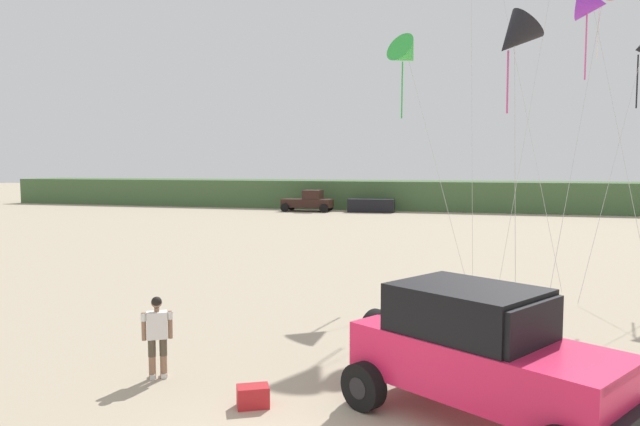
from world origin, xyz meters
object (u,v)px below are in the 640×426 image
Objects in this scene: distant_sedan at (371,206)px; cooler_box at (253,396)px; kite_orange_streamer at (592,4)px; kite_green_box at (515,37)px; distant_pickup at (309,201)px; kite_purple_stunt at (407,54)px; jeep at (481,352)px; person_watching at (157,333)px.

cooler_box is at bearing -86.61° from distant_sedan.
kite_green_box is at bearing -120.22° from kite_orange_streamer.
kite_green_box is at bearing -64.79° from distant_pickup.
kite_orange_streamer is 5.32m from kite_green_box.
distant_sedan is (-6.35, 43.48, 0.41)m from cooler_box.
cooler_box is at bearing -95.33° from kite_purple_stunt.
jeep is 6.27m from person_watching.
person_watching is at bearing -107.80° from kite_purple_stunt.
kite_purple_stunt is (7.42, -31.92, 7.54)m from distant_sedan.
jeep is 44.24m from distant_sedan.
distant_sedan is 0.49× the size of kite_green_box.
person_watching is 2.61m from cooler_box.
kite_purple_stunt reaches higher than distant_pickup.
jeep is 14.41m from kite_orange_streamer.
cooler_box is at bearing -74.19° from distant_pickup.
kite_green_box is (6.89, 6.69, 6.75)m from person_watching.
cooler_box is at bearing -121.08° from kite_green_box.
distant_sedan is (-3.97, 42.69, -0.34)m from person_watching.
kite_orange_streamer is at bearing 31.13° from cooler_box.
distant_pickup reaches higher than person_watching.
jeep reaches higher than cooler_box.
kite_green_box reaches higher than person_watching.
distant_sedan is (-10.22, 43.04, -0.60)m from jeep.
person_watching is 0.16× the size of kite_orange_streamer.
distant_sedan is at bearing 95.31° from person_watching.
cooler_box is 14.06m from kite_purple_stunt.
cooler_box is at bearing -173.58° from jeep.
distant_pickup is at bearing 110.68° from jeep.
kite_purple_stunt is 6.10m from kite_orange_streamer.
kite_purple_stunt is 1.05× the size of kite_green_box.
jeep is 2.98× the size of person_watching.
kite_purple_stunt is 0.88× the size of kite_orange_streamer.
kite_purple_stunt reaches higher than kite_green_box.
kite_purple_stunt is (13.19, -31.23, 7.20)m from distant_pickup.
jeep is at bearing -21.68° from cooler_box.
person_watching is 0.40× the size of distant_sedan.
kite_purple_stunt reaches higher than cooler_box.
kite_green_box is (0.63, 7.04, 6.48)m from jeep.
distant_pickup is (-9.74, 42.00, 0.00)m from person_watching.
person_watching is 42.87m from distant_sedan.
jeep is at bearing -69.32° from distant_pickup.
kite_orange_streamer reaches higher than cooler_box.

